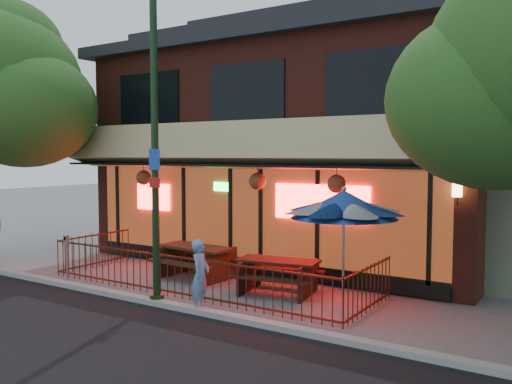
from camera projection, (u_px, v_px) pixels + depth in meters
ground at (169, 299)px, 12.37m from camera, size 80.00×80.00×0.00m
curb at (154, 302)px, 11.94m from camera, size 80.00×0.25×0.12m
restaurant_building at (312, 130)px, 18.04m from camera, size 12.96×9.49×8.05m
patio_fence at (183, 268)px, 12.74m from camera, size 8.44×2.62×1.00m
street_light at (155, 162)px, 11.81m from camera, size 0.43×0.32×7.00m
picnic_table_left at (196, 257)px, 14.42m from camera, size 2.13×1.69×0.87m
picnic_table_right at (278, 271)px, 12.84m from camera, size 2.13×1.77×0.82m
patio_umbrella at (344, 204)px, 11.57m from camera, size 2.30×2.30×2.63m
pedestrian at (200, 275)px, 11.37m from camera, size 0.52×0.64×1.53m
parking_meter_near at (67, 252)px, 13.62m from camera, size 0.13×0.11×1.28m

